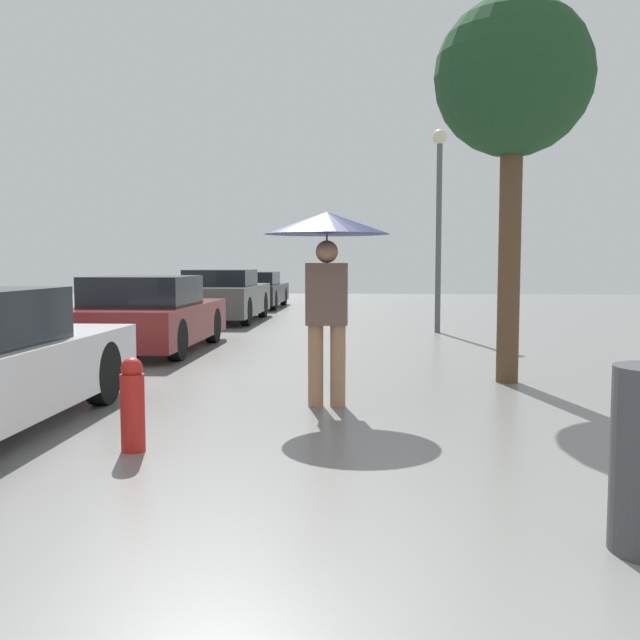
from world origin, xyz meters
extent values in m
cylinder|color=#9E7051|center=(-0.23, 4.71, 0.41)|extent=(0.15, 0.15, 0.81)
cylinder|color=#9E7051|center=(-0.01, 4.71, 0.41)|extent=(0.15, 0.15, 0.81)
cube|color=brown|center=(-0.12, 4.71, 1.12)|extent=(0.41, 0.24, 0.61)
sphere|color=#9E7051|center=(-0.12, 4.71, 1.53)|extent=(0.22, 0.22, 0.22)
cylinder|color=#515456|center=(-0.12, 4.71, 1.38)|extent=(0.02, 0.02, 0.65)
cone|color=#191E4C|center=(-0.12, 4.71, 1.81)|extent=(1.23, 1.23, 0.22)
cylinder|color=black|center=(-2.38, 4.66, 0.32)|extent=(0.18, 0.63, 0.63)
cube|color=maroon|center=(-3.29, 9.01, 0.46)|extent=(1.79, 3.83, 0.58)
cube|color=black|center=(-3.29, 8.82, 0.98)|extent=(1.52, 1.72, 0.46)
cylinder|color=black|center=(-4.09, 10.20, 0.31)|extent=(0.18, 0.62, 0.62)
cylinder|color=black|center=(-2.48, 10.20, 0.31)|extent=(0.18, 0.62, 0.62)
cylinder|color=black|center=(-4.09, 7.82, 0.31)|extent=(0.18, 0.62, 0.62)
cylinder|color=black|center=(-2.48, 7.82, 0.31)|extent=(0.18, 0.62, 0.62)
cube|color=#4C514C|center=(-3.24, 14.79, 0.52)|extent=(1.74, 4.01, 0.69)
cube|color=black|center=(-3.24, 14.59, 1.06)|extent=(1.48, 1.80, 0.38)
cylinder|color=black|center=(-4.02, 16.03, 0.33)|extent=(0.18, 0.66, 0.66)
cylinder|color=black|center=(-2.46, 16.03, 0.33)|extent=(0.18, 0.66, 0.66)
cylinder|color=black|center=(-4.02, 13.55, 0.33)|extent=(0.18, 0.66, 0.66)
cylinder|color=black|center=(-2.46, 13.55, 0.33)|extent=(0.18, 0.66, 0.66)
cube|color=black|center=(-3.35, 20.00, 0.45)|extent=(1.79, 4.09, 0.56)
cube|color=black|center=(-3.35, 19.80, 0.93)|extent=(1.53, 1.84, 0.40)
cylinder|color=black|center=(-4.15, 21.27, 0.30)|extent=(0.18, 0.60, 0.60)
cylinder|color=black|center=(-2.54, 21.27, 0.30)|extent=(0.18, 0.60, 0.60)
cylinder|color=black|center=(-4.15, 18.74, 0.30)|extent=(0.18, 0.60, 0.60)
cylinder|color=black|center=(-2.54, 18.74, 0.30)|extent=(0.18, 0.60, 0.60)
cylinder|color=brown|center=(1.94, 6.29, 1.53)|extent=(0.26, 0.26, 3.06)
sphere|color=#1E4223|center=(1.94, 6.29, 3.56)|extent=(1.82, 1.82, 1.82)
cylinder|color=#515456|center=(1.69, 12.31, 1.92)|extent=(0.11, 0.11, 3.83)
sphere|color=beige|center=(1.69, 12.31, 3.92)|extent=(0.30, 0.30, 0.30)
cylinder|color=#B21E19|center=(-1.48, 2.92, 0.29)|extent=(0.18, 0.18, 0.59)
sphere|color=#B21E19|center=(-1.48, 2.92, 0.63)|extent=(0.16, 0.16, 0.16)
camera|label=1|loc=(0.29, -2.26, 1.43)|focal=40.00mm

